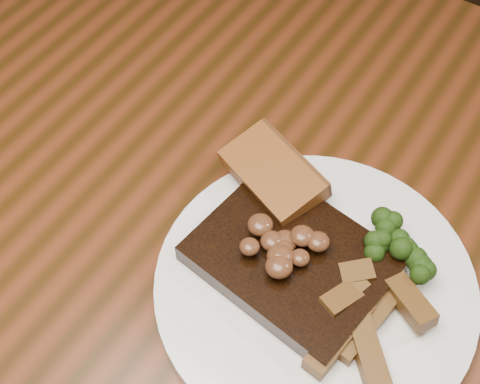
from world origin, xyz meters
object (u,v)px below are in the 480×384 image
at_px(dining_table, 236,251).
at_px(garlic_bread, 271,186).
at_px(potato_wedges, 371,309).
at_px(steak, 292,260).
at_px(chair_far, 429,21).
at_px(plate, 315,287).

xyz_separation_m(dining_table, garlic_bread, (0.03, 0.03, 0.12)).
bearing_deg(garlic_bread, potato_wedges, -4.29).
bearing_deg(steak, dining_table, 164.77).
relative_size(chair_far, garlic_bread, 8.98).
relative_size(steak, potato_wedges, 1.67).
bearing_deg(plate, potato_wedges, -0.38).
bearing_deg(garlic_bread, steak, -25.44).
bearing_deg(chair_far, steak, 94.79).
distance_m(dining_table, plate, 0.16).
distance_m(plate, steak, 0.04).
bearing_deg(potato_wedges, steak, 177.45).
distance_m(plate, potato_wedges, 0.06).
distance_m(dining_table, potato_wedges, 0.21).
distance_m(garlic_bread, potato_wedges, 0.17).
bearing_deg(plate, steak, 173.25).
xyz_separation_m(steak, garlic_bread, (-0.06, 0.07, -0.00)).
xyz_separation_m(chair_far, plate, (0.13, -0.69, 0.22)).
distance_m(chair_far, garlic_bread, 0.67).
height_order(dining_table, steak, steak).
bearing_deg(garlic_bread, plate, -16.09).
bearing_deg(chair_far, garlic_bread, 89.94).
bearing_deg(steak, potato_wedges, 4.59).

